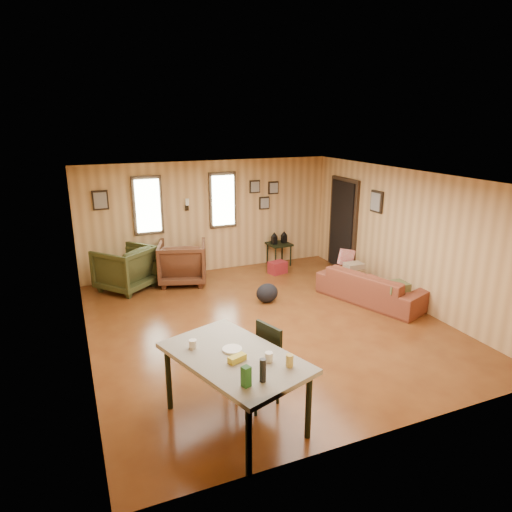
{
  "coord_description": "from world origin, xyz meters",
  "views": [
    {
      "loc": [
        -2.81,
        -6.28,
        3.26
      ],
      "look_at": [
        0.0,
        0.4,
        1.05
      ],
      "focal_mm": 32.0,
      "sensor_mm": 36.0,
      "label": 1
    }
  ],
  "objects_px": {
    "sofa": "(372,281)",
    "side_table": "(279,242)",
    "recliner_green": "(125,266)",
    "end_table": "(150,265)",
    "recliner_brown": "(183,260)",
    "dining_table": "(235,362)"
  },
  "relations": [
    {
      "from": "sofa",
      "to": "side_table",
      "type": "bearing_deg",
      "value": -7.15
    },
    {
      "from": "recliner_brown",
      "to": "side_table",
      "type": "relative_size",
      "value": 1.22
    },
    {
      "from": "recliner_brown",
      "to": "dining_table",
      "type": "height_order",
      "value": "dining_table"
    },
    {
      "from": "sofa",
      "to": "recliner_green",
      "type": "height_order",
      "value": "recliner_green"
    },
    {
      "from": "sofa",
      "to": "recliner_green",
      "type": "bearing_deg",
      "value": 39.32
    },
    {
      "from": "recliner_brown",
      "to": "sofa",
      "type": "bearing_deg",
      "value": 158.95
    },
    {
      "from": "recliner_green",
      "to": "dining_table",
      "type": "relative_size",
      "value": 0.51
    },
    {
      "from": "sofa",
      "to": "end_table",
      "type": "relative_size",
      "value": 2.87
    },
    {
      "from": "recliner_green",
      "to": "side_table",
      "type": "relative_size",
      "value": 1.22
    },
    {
      "from": "recliner_brown",
      "to": "dining_table",
      "type": "relative_size",
      "value": 0.52
    },
    {
      "from": "recliner_green",
      "to": "end_table",
      "type": "distance_m",
      "value": 0.54
    },
    {
      "from": "end_table",
      "to": "dining_table",
      "type": "bearing_deg",
      "value": -89.37
    },
    {
      "from": "recliner_green",
      "to": "end_table",
      "type": "xyz_separation_m",
      "value": [
        0.51,
        0.17,
        -0.09
      ]
    },
    {
      "from": "recliner_green",
      "to": "end_table",
      "type": "bearing_deg",
      "value": 158.43
    },
    {
      "from": "recliner_brown",
      "to": "side_table",
      "type": "xyz_separation_m",
      "value": [
        2.33,
        0.31,
        0.06
      ]
    },
    {
      "from": "sofa",
      "to": "dining_table",
      "type": "height_order",
      "value": "dining_table"
    },
    {
      "from": "recliner_brown",
      "to": "recliner_green",
      "type": "xyz_separation_m",
      "value": [
        -1.13,
        0.06,
        -0.0
      ]
    },
    {
      "from": "sofa",
      "to": "side_table",
      "type": "height_order",
      "value": "side_table"
    },
    {
      "from": "sofa",
      "to": "end_table",
      "type": "xyz_separation_m",
      "value": [
        -3.56,
        2.56,
        -0.0
      ]
    },
    {
      "from": "recliner_green",
      "to": "side_table",
      "type": "distance_m",
      "value": 3.47
    },
    {
      "from": "recliner_brown",
      "to": "recliner_green",
      "type": "height_order",
      "value": "recliner_brown"
    },
    {
      "from": "end_table",
      "to": "side_table",
      "type": "bearing_deg",
      "value": 1.62
    }
  ]
}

